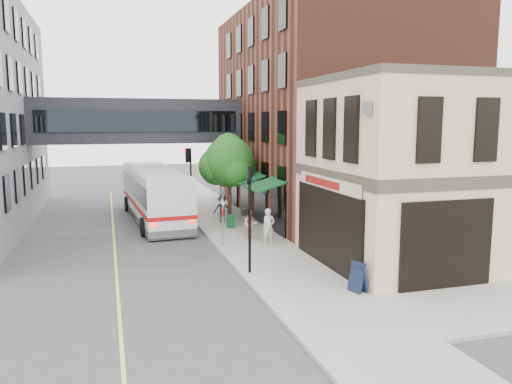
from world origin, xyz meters
TOP-DOWN VIEW (x-y plane):
  - ground at (0.00, 0.00)m, footprint 120.00×120.00m
  - sidewalk_main at (2.00, 14.00)m, footprint 4.00×60.00m
  - corner_building at (8.97, 2.00)m, footprint 10.19×8.12m
  - brick_building at (9.98, 15.00)m, footprint 13.76×18.00m
  - skyway_bridge at (-3.00, 18.00)m, footprint 14.00×3.18m
  - traffic_signal_near at (0.37, 2.00)m, footprint 0.44×0.22m
  - traffic_signal_far at (0.26, 17.00)m, footprint 0.53×0.28m
  - street_sign_pole at (0.39, 7.00)m, footprint 0.08×0.75m
  - street_tree at (2.19, 13.22)m, footprint 3.80×3.20m
  - lane_marking at (-5.00, 10.00)m, footprint 0.12×40.00m
  - bus at (-2.30, 15.38)m, footprint 3.66×12.62m
  - pedestrian_a at (2.72, 6.52)m, footprint 0.72×0.53m
  - pedestrian_b at (2.13, 7.97)m, footprint 0.83×0.69m
  - pedestrian_c at (1.65, 12.68)m, footprint 1.24×0.91m
  - newspaper_box at (1.78, 10.96)m, footprint 0.44×0.40m
  - sandwich_board at (3.60, -1.50)m, footprint 0.60×0.74m

SIDE VIEW (x-z plane):
  - ground at x=0.00m, z-range 0.00..0.00m
  - lane_marking at x=-5.00m, z-range 0.00..0.01m
  - sidewalk_main at x=2.00m, z-range 0.00..0.15m
  - newspaper_box at x=1.78m, z-range 0.15..0.95m
  - sandwich_board at x=3.60m, z-range 0.15..1.29m
  - pedestrian_b at x=2.13m, z-range 0.15..1.69m
  - pedestrian_c at x=1.65m, z-range 0.15..1.87m
  - pedestrian_a at x=2.72m, z-range 0.15..2.00m
  - bus at x=-2.30m, z-range 0.20..3.56m
  - street_sign_pole at x=0.39m, z-range 0.43..3.43m
  - traffic_signal_near at x=0.37m, z-range 0.68..5.28m
  - traffic_signal_far at x=0.26m, z-range 1.09..5.59m
  - street_tree at x=2.19m, z-range 1.11..6.71m
  - corner_building at x=8.97m, z-range -0.01..8.44m
  - skyway_bridge at x=-3.00m, z-range 5.00..8.00m
  - brick_building at x=9.98m, z-range -0.01..13.99m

